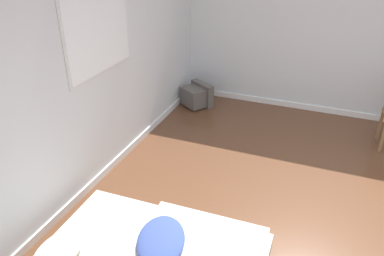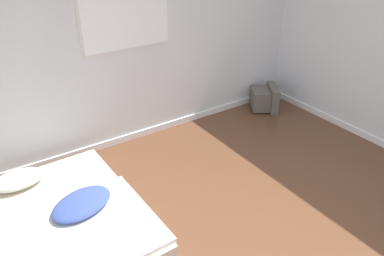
{
  "view_description": "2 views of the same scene",
  "coord_description": "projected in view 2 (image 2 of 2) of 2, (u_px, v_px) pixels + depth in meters",
  "views": [
    {
      "loc": [
        -2.96,
        0.23,
        2.64
      ],
      "look_at": [
        0.68,
        1.69,
        0.53
      ],
      "focal_mm": 35.0,
      "sensor_mm": 36.0,
      "label": 1
    },
    {
      "loc": [
        -1.5,
        -1.49,
        2.62
      ],
      "look_at": [
        0.59,
        1.63,
        0.51
      ],
      "focal_mm": 35.0,
      "sensor_mm": 36.0,
      "label": 2
    }
  ],
  "objects": [
    {
      "name": "crt_tv",
      "position": [
        265.0,
        98.0,
        5.82
      ],
      "size": [
        0.56,
        0.58,
        0.37
      ],
      "color": "#56514C",
      "rests_on": "ground_plane"
    },
    {
      "name": "wall_back",
      "position": [
        103.0,
        49.0,
        4.36
      ],
      "size": [
        8.22,
        0.08,
        2.6
      ],
      "color": "silver",
      "rests_on": "ground_plane"
    },
    {
      "name": "mattress_bed",
      "position": [
        65.0,
        221.0,
        3.55
      ],
      "size": [
        1.4,
        1.91,
        0.32
      ],
      "color": "beige",
      "rests_on": "ground_plane"
    }
  ]
}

